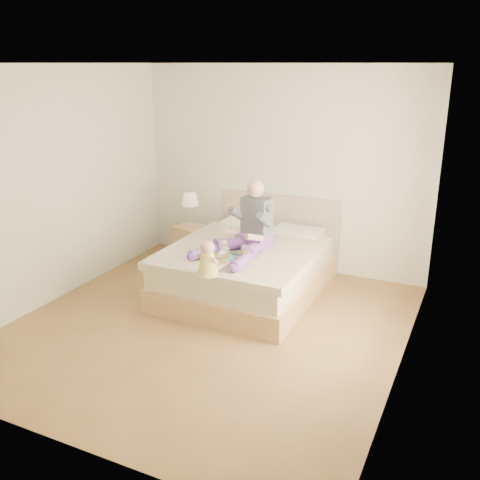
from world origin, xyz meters
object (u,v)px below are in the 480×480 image
at_px(bed, 250,266).
at_px(tray, 228,258).
at_px(adult, 248,230).
at_px(nightstand, 191,244).
at_px(baby, 208,261).

distance_m(bed, tray, 0.72).
bearing_deg(adult, nightstand, 158.54).
distance_m(tray, baby, 0.46).
distance_m(nightstand, tray, 1.75).
relative_size(adult, tray, 1.95).
bearing_deg(adult, tray, -85.60).
bearing_deg(tray, adult, 94.10).
distance_m(bed, baby, 1.18).
bearing_deg(tray, bed, 103.42).
height_order(bed, nightstand, bed).
height_order(adult, baby, adult).
bearing_deg(bed, tray, -87.58).
relative_size(bed, baby, 5.80).
xyz_separation_m(adult, tray, (-0.05, -0.42, -0.21)).
relative_size(adult, baby, 2.85).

